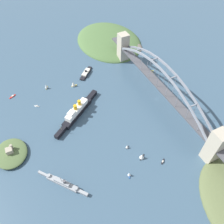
{
  "coord_description": "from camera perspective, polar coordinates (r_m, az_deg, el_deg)",
  "views": [
    {
      "loc": [
        -196.12,
        175.03,
        255.64
      ],
      "look_at": [
        0.0,
        79.64,
        8.0
      ],
      "focal_mm": 36.11,
      "sensor_mm": 36.0,
      "label": 1
    }
  ],
  "objects": [
    {
      "name": "small_boat_0",
      "position": [
        281.14,
        4.41,
        -15.44
      ],
      "size": [
        6.87,
        4.99,
        7.41
      ],
      "color": "#234C8C",
      "rests_on": "ground"
    },
    {
      "name": "small_boat_7",
      "position": [
        293.15,
        7.57,
        -11.04
      ],
      "size": [
        7.9,
        9.85,
        9.59
      ],
      "color": "black",
      "rests_on": "ground"
    },
    {
      "name": "seaplane_taxiing_near_bridge",
      "position": [
        344.99,
        20.51,
        -2.85
      ],
      "size": [
        9.42,
        7.81,
        5.02
      ],
      "color": "#B7B7B2",
      "rests_on": "ground"
    },
    {
      "name": "small_boat_3",
      "position": [
        366.69,
        -18.5,
        1.42
      ],
      "size": [
        5.59,
        7.2,
        2.17
      ],
      "color": "silver",
      "rests_on": "ground"
    },
    {
      "name": "ocean_liner",
      "position": [
        337.2,
        -8.8,
        0.2
      ],
      "size": [
        65.95,
        87.3,
        21.44
      ],
      "color": "black",
      "rests_on": "ground"
    },
    {
      "name": "small_boat_6",
      "position": [
        396.65,
        -23.88,
        3.64
      ],
      "size": [
        7.01,
        11.14,
        1.82
      ],
      "color": "#B2231E",
      "rests_on": "ground"
    },
    {
      "name": "headland_east_shore",
      "position": [
        493.56,
        -0.52,
        17.43
      ],
      "size": [
        160.97,
        125.97,
        24.14
      ],
      "color": "#476638",
      "rests_on": "ground"
    },
    {
      "name": "ground_plane",
      "position": [
        366.68,
        11.28,
        3.26
      ],
      "size": [
        1400.0,
        1400.0,
        0.0
      ],
      "primitive_type": "plane",
      "color": "#385166"
    },
    {
      "name": "harbor_arch_bridge",
      "position": [
        347.46,
        11.97,
        6.55
      ],
      "size": [
        300.53,
        16.74,
        64.33
      ],
      "color": "#ADA38E",
      "rests_on": "ground"
    },
    {
      "name": "small_boat_5",
      "position": [
        298.33,
        12.72,
        -12.11
      ],
      "size": [
        6.23,
        7.97,
        2.09
      ],
      "color": "black",
      "rests_on": "ground"
    },
    {
      "name": "harbor_ferry_steamer",
      "position": [
        407.13,
        -6.62,
        9.78
      ],
      "size": [
        32.45,
        32.22,
        7.54
      ],
      "color": "black",
      "rests_on": "ground"
    },
    {
      "name": "small_boat_4",
      "position": [
        300.46,
        3.85,
        -8.74
      ],
      "size": [
        4.68,
        6.14,
        6.55
      ],
      "color": "black",
      "rests_on": "ground"
    },
    {
      "name": "small_boat_1",
      "position": [
        383.97,
        -9.8,
        7.0
      ],
      "size": [
        5.83,
        10.32,
        10.24
      ],
      "color": "gold",
      "rests_on": "ground"
    },
    {
      "name": "seaplane_second_in_formation",
      "position": [
        413.62,
        9.95,
        9.99
      ],
      "size": [
        8.23,
        9.17,
        4.77
      ],
      "color": "#B7B7B2",
      "rests_on": "ground"
    },
    {
      "name": "small_boat_2",
      "position": [
        390.06,
        -16.35,
        6.24
      ],
      "size": [
        7.56,
        5.95,
        9.43
      ],
      "color": "gold",
      "rests_on": "ground"
    },
    {
      "name": "fort_island_mid_harbor",
      "position": [
        321.76,
        -24.24,
        -9.47
      ],
      "size": [
        47.3,
        41.27,
        13.44
      ],
      "color": "#4C6038",
      "rests_on": "ground"
    },
    {
      "name": "naval_cruiser",
      "position": [
        281.92,
        -12.37,
        -17.14
      ],
      "size": [
        54.52,
        45.54,
        17.85
      ],
      "color": "gray",
      "rests_on": "ground"
    }
  ]
}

